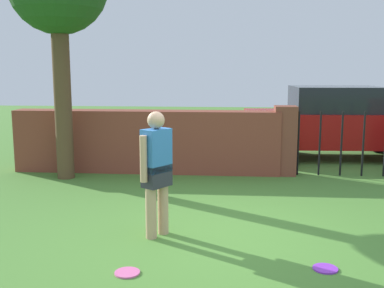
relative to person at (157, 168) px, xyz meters
name	(u,v)px	position (x,y,z in m)	size (l,w,h in m)	color
ground_plane	(210,237)	(0.69, 0.02, -0.90)	(40.00, 40.00, 0.00)	#4C8433
brick_wall	(146,141)	(-0.81, 3.68, -0.25)	(5.48, 0.50, 1.29)	brown
person	(157,168)	(0.00, 0.00, 0.00)	(0.39, 0.46, 1.62)	tan
fence_gate	(352,142)	(3.36, 3.68, -0.20)	(3.11, 0.44, 1.40)	brown
car	(334,122)	(3.40, 5.57, -0.04)	(4.27, 2.06, 1.72)	#A51111
frisbee_pink	(127,273)	(-0.14, -1.14, -0.89)	(0.27, 0.27, 0.02)	pink
frisbee_purple	(325,269)	(1.97, -0.86, -0.89)	(0.27, 0.27, 0.02)	purple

